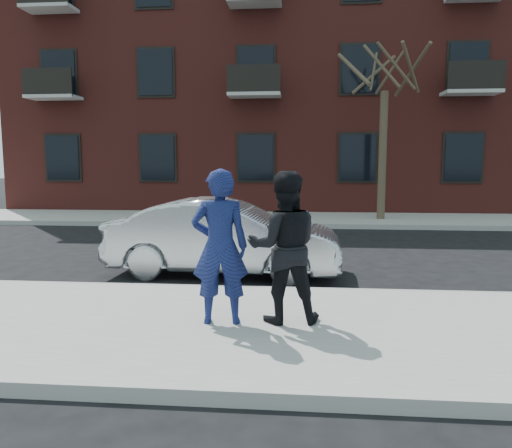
# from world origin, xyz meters

# --- Properties ---
(ground) EXTENTS (100.00, 100.00, 0.00)m
(ground) POSITION_xyz_m (0.00, 0.00, 0.00)
(ground) COLOR black
(ground) RESTS_ON ground
(near_sidewalk) EXTENTS (50.00, 3.50, 0.15)m
(near_sidewalk) POSITION_xyz_m (0.00, -0.25, 0.07)
(near_sidewalk) COLOR gray
(near_sidewalk) RESTS_ON ground
(near_curb) EXTENTS (50.00, 0.10, 0.15)m
(near_curb) POSITION_xyz_m (0.00, 1.55, 0.07)
(near_curb) COLOR #999691
(near_curb) RESTS_ON ground
(far_sidewalk) EXTENTS (50.00, 3.50, 0.15)m
(far_sidewalk) POSITION_xyz_m (0.00, 11.25, 0.07)
(far_sidewalk) COLOR gray
(far_sidewalk) RESTS_ON ground
(far_curb) EXTENTS (50.00, 0.10, 0.15)m
(far_curb) POSITION_xyz_m (0.00, 9.45, 0.07)
(far_curb) COLOR #999691
(far_curb) RESTS_ON ground
(apartment_building) EXTENTS (24.30, 10.30, 12.30)m
(apartment_building) POSITION_xyz_m (2.00, 18.00, 6.16)
(apartment_building) COLOR maroon
(apartment_building) RESTS_ON ground
(street_tree) EXTENTS (3.60, 3.60, 6.80)m
(street_tree) POSITION_xyz_m (4.50, 11.00, 5.52)
(street_tree) COLOR #382B21
(street_tree) RESTS_ON far_sidewalk
(silver_sedan) EXTENTS (4.31, 1.70, 1.40)m
(silver_sedan) POSITION_xyz_m (0.43, 2.96, 0.70)
(silver_sedan) COLOR #B7BABF
(silver_sedan) RESTS_ON ground
(man_hoodie) EXTENTS (0.73, 0.54, 1.86)m
(man_hoodie) POSITION_xyz_m (0.86, -0.19, 1.08)
(man_hoodie) COLOR navy
(man_hoodie) RESTS_ON near_sidewalk
(man_peacoat) EXTENTS (0.97, 0.80, 1.83)m
(man_peacoat) POSITION_xyz_m (1.61, -0.06, 1.07)
(man_peacoat) COLOR black
(man_peacoat) RESTS_ON near_sidewalk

